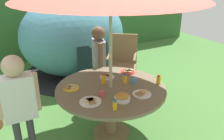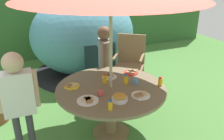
{
  "view_description": "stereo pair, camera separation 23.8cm",
  "coord_description": "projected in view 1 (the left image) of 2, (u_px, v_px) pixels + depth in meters",
  "views": [
    {
      "loc": [
        -1.22,
        -2.23,
        1.98
      ],
      "look_at": [
        0.0,
        -0.03,
        0.92
      ],
      "focal_mm": 37.27,
      "sensor_mm": 36.0,
      "label": 1
    },
    {
      "loc": [
        -1.01,
        -2.33,
        1.98
      ],
      "look_at": [
        0.0,
        -0.03,
        0.92
      ],
      "focal_mm": 37.27,
      "sensor_mm": 36.0,
      "label": 2
    }
  ],
  "objects": [
    {
      "name": "snack_bowl",
      "position": [
        122.0,
        97.0,
        2.53
      ],
      "size": [
        0.17,
        0.17,
        0.08
      ],
      "color": "white",
      "rests_on": "garden_table"
    },
    {
      "name": "cup_near",
      "position": [
        102.0,
        93.0,
        2.64
      ],
      "size": [
        0.06,
        0.06,
        0.06
      ],
      "primitive_type": "cylinder",
      "color": "#E04C47",
      "rests_on": "garden_table"
    },
    {
      "name": "wooden_chair",
      "position": [
        123.0,
        60.0,
        4.18
      ],
      "size": [
        0.69,
        0.69,
        0.98
      ],
      "rotation": [
        0.0,
        0.0,
        -0.66
      ],
      "color": "brown",
      "rests_on": "ground_plane"
    },
    {
      "name": "juice_bottle_center_back",
      "position": [
        115.0,
        105.0,
        2.36
      ],
      "size": [
        0.05,
        0.05,
        0.11
      ],
      "color": "yellow",
      "rests_on": "garden_table"
    },
    {
      "name": "plate_front_edge",
      "position": [
        90.0,
        101.0,
        2.51
      ],
      "size": [
        0.24,
        0.24,
        0.03
      ],
      "color": "white",
      "rests_on": "garden_table"
    },
    {
      "name": "garden_table",
      "position": [
        111.0,
        96.0,
        2.89
      ],
      "size": [
        1.35,
        1.35,
        0.69
      ],
      "color": "brown",
      "rests_on": "ground_plane"
    },
    {
      "name": "juice_bottle_near_right",
      "position": [
        104.0,
        79.0,
        2.93
      ],
      "size": [
        0.05,
        0.05,
        0.13
      ],
      "color": "yellow",
      "rests_on": "garden_table"
    },
    {
      "name": "juice_bottle_near_left",
      "position": [
        125.0,
        79.0,
        2.94
      ],
      "size": [
        0.05,
        0.05,
        0.12
      ],
      "color": "yellow",
      "rests_on": "garden_table"
    },
    {
      "name": "dome_tent",
      "position": [
        74.0,
        36.0,
        4.68
      ],
      "size": [
        2.34,
        2.34,
        1.63
      ],
      "rotation": [
        0.0,
        0.0,
        0.07
      ],
      "color": "teal",
      "rests_on": "ground_plane"
    },
    {
      "name": "cup_far",
      "position": [
        134.0,
        81.0,
        2.95
      ],
      "size": [
        0.07,
        0.07,
        0.06
      ],
      "primitive_type": "cylinder",
      "color": "#4C99D8",
      "rests_on": "garden_table"
    },
    {
      "name": "plate_far_right",
      "position": [
        71.0,
        88.0,
        2.81
      ],
      "size": [
        0.19,
        0.19,
        0.03
      ],
      "color": "yellow",
      "rests_on": "garden_table"
    },
    {
      "name": "juice_bottle_center_front",
      "position": [
        159.0,
        79.0,
        2.93
      ],
      "size": [
        0.06,
        0.06,
        0.11
      ],
      "color": "yellow",
      "rests_on": "garden_table"
    },
    {
      "name": "hedge_backdrop",
      "position": [
        38.0,
        17.0,
        5.73
      ],
      "size": [
        9.0,
        0.7,
        1.95
      ],
      "primitive_type": "cube",
      "color": "#33602D",
      "rests_on": "ground_plane"
    },
    {
      "name": "plate_back_edge",
      "position": [
        142.0,
        94.0,
        2.67
      ],
      "size": [
        0.22,
        0.22,
        0.03
      ],
      "color": "white",
      "rests_on": "garden_table"
    },
    {
      "name": "child_in_grey_shirt",
      "position": [
        99.0,
        55.0,
        3.65
      ],
      "size": [
        0.26,
        0.41,
        1.24
      ],
      "rotation": [
        0.0,
        0.0,
        -1.87
      ],
      "color": "brown",
      "rests_on": "ground_plane"
    },
    {
      "name": "child_in_white_shirt",
      "position": [
        18.0,
        98.0,
        2.36
      ],
      "size": [
        0.43,
        0.21,
        1.26
      ],
      "rotation": [
        0.0,
        0.0,
        -0.05
      ],
      "color": "#3F3F47",
      "rests_on": "ground_plane"
    },
    {
      "name": "ground_plane",
      "position": [
        111.0,
        134.0,
        3.11
      ],
      "size": [
        10.0,
        10.0,
        0.02
      ],
      "primitive_type": "cube",
      "color": "#477A38"
    },
    {
      "name": "plate_mid_right",
      "position": [
        107.0,
        77.0,
        3.1
      ],
      "size": [
        0.2,
        0.2,
        0.03
      ],
      "color": "white",
      "rests_on": "garden_table"
    },
    {
      "name": "plate_far_left",
      "position": [
        128.0,
        71.0,
        3.26
      ],
      "size": [
        0.2,
        0.2,
        0.03
      ],
      "color": "red",
      "rests_on": "garden_table"
    }
  ]
}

